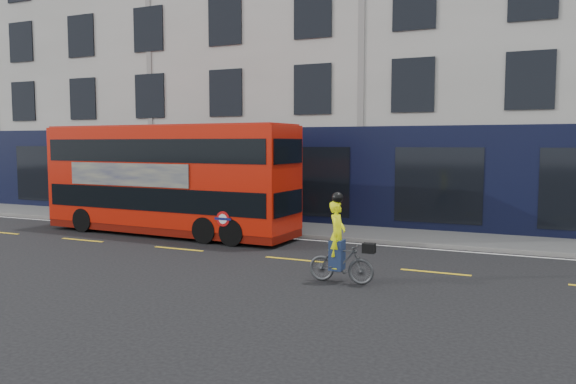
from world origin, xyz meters
The scene contains 8 objects.
ground centered at (0.00, 0.00, 0.00)m, with size 120.00×120.00×0.00m, color black.
pavement centered at (0.00, 6.50, 0.06)m, with size 60.00×3.00×0.12m, color slate.
kerb centered at (0.00, 5.00, 0.07)m, with size 60.00×0.12×0.13m, color gray.
building_terrace centered at (0.00, 12.94, 7.49)m, with size 50.00×10.07×15.00m.
road_edge_line centered at (0.00, 4.70, 0.00)m, with size 58.00×0.10×0.01m, color silver.
lane_dashes centered at (0.00, 1.50, 0.00)m, with size 58.00×0.12×0.01m, color gold, non-canonical shape.
bus centered at (-6.01, 3.80, 2.05)m, with size 10.02×2.71×4.00m.
cyclist centered at (2.06, -0.52, 0.74)m, with size 1.64×0.60×2.19m.
Camera 1 is at (6.32, -13.16, 3.36)m, focal length 35.00 mm.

